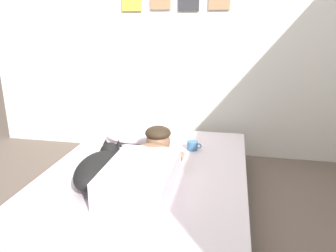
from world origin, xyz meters
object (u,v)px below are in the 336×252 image
object	(u,v)px
bed	(147,189)
coffee_cup	(193,145)
person_lying	(146,166)
dog	(99,167)
cell_phone	(124,160)
pillow	(135,136)

from	to	relation	value
bed	coffee_cup	xyz separation A→B (m)	(0.28, 0.46, 0.19)
person_lying	bed	bearing A→B (deg)	104.33
dog	cell_phone	bearing A→B (deg)	83.45
person_lying	pillow	bearing A→B (deg)	112.58
coffee_cup	cell_phone	distance (m)	0.60
person_lying	coffee_cup	world-z (taller)	person_lying
bed	dog	distance (m)	0.44
dog	cell_phone	xyz separation A→B (m)	(0.04, 0.37, -0.10)
bed	person_lying	size ratio (longest dim) A/B	2.15
cell_phone	coffee_cup	bearing A→B (deg)	33.76
person_lying	cell_phone	xyz separation A→B (m)	(-0.26, 0.28, -0.10)
dog	pillow	bearing A→B (deg)	89.82
bed	cell_phone	size ratio (longest dim) A/B	14.14
bed	coffee_cup	distance (m)	0.57
bed	pillow	bearing A→B (deg)	114.77
pillow	coffee_cup	xyz separation A→B (m)	(0.54, -0.10, -0.02)
bed	coffee_cup	size ratio (longest dim) A/B	15.84
dog	cell_phone	distance (m)	0.38
pillow	dog	size ratio (longest dim) A/B	0.90
pillow	dog	world-z (taller)	dog
pillow	person_lying	xyz separation A→B (m)	(0.30, -0.72, 0.05)
dog	coffee_cup	distance (m)	0.89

